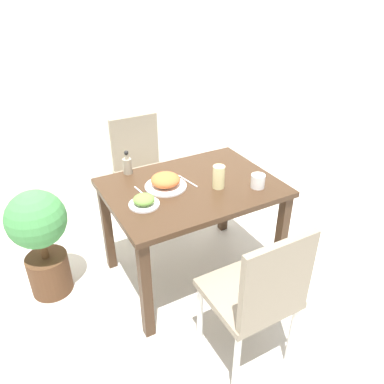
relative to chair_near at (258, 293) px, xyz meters
The scene contains 13 objects.
ground_plane 0.95m from the chair_near, 85.29° to the left, with size 16.00×16.00×0.00m, color beige.
wall_back 2.30m from the chair_near, 88.25° to the left, with size 8.00×0.05×2.60m.
dining_table 0.81m from the chair_near, 85.29° to the left, with size 1.08×0.80×0.72m.
chair_near is the anchor object (origin of this frame).
chair_far 1.60m from the chair_near, 88.75° to the left, with size 0.42×0.42×0.91m.
food_plate 0.90m from the chair_near, 96.04° to the left, with size 0.26×0.26×0.09m.
side_plate 0.81m from the chair_near, 112.00° to the left, with size 0.18×0.18×0.07m.
drink_cup 0.75m from the chair_near, 54.33° to the left, with size 0.09×0.09×0.09m.
juice_glass 0.77m from the chair_near, 74.09° to the left, with size 0.08×0.08×0.15m.
sauce_bottle 1.20m from the chair_near, 101.37° to the left, with size 0.06×0.06×0.17m.
fork_utensil 0.92m from the chair_near, 106.39° to the left, with size 0.03×0.19×0.00m.
spoon_utensil 0.88m from the chair_near, 85.28° to the left, with size 0.04×0.20×0.00m.
potted_plant_left 1.40m from the chair_near, 127.77° to the left, with size 0.37×0.37×0.77m.
Camera 1 is at (-1.00, -1.82, 1.88)m, focal length 35.00 mm.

